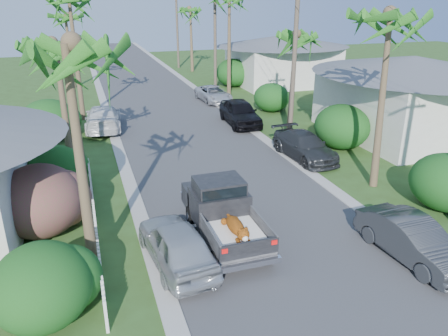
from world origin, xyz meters
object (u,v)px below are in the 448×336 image
object	(u,v)px
parked_car_ln	(177,244)
palm_l_a	(65,45)
pickup_truck	(221,209)
utility_pole_c	(215,39)
palm_r_b	(295,35)
parked_car_rf	(240,113)
palm_r_a	(394,14)
parked_car_rn	(412,240)
palm_l_d	(65,16)
parked_car_rd	(213,94)
house_right_far	(282,62)
utility_pole_b	(294,63)
utility_pole_d	(177,28)
parked_car_lf	(103,118)
palm_r_d	(190,9)
house_right_near	(409,99)
parked_car_rm	(305,146)
palm_l_b	(55,43)

from	to	relation	value
parked_car_ln	palm_l_a	distance (m)	6.75
pickup_truck	utility_pole_c	size ratio (longest dim) A/B	0.57
palm_l_a	palm_r_b	world-z (taller)	palm_l_a
parked_car_rf	utility_pole_c	xyz separation A→B (m)	(1.58, 10.66, 3.77)
parked_car_ln	parked_car_rf	bearing A→B (deg)	-123.46
pickup_truck	palm_r_a	size ratio (longest dim) A/B	0.59
parked_car_rn	palm_l_d	distance (m)	35.59
parked_car_rf	parked_car_rd	xyz separation A→B (m)	(0.29, 7.09, -0.21)
palm_l_d	house_right_far	xyz separation A→B (m)	(19.50, -4.00, -4.32)
pickup_truck	utility_pole_b	size ratio (longest dim) A/B	0.57
utility_pole_d	utility_pole_b	bearing A→B (deg)	-90.00
parked_car_rd	palm_l_d	world-z (taller)	palm_l_d
parked_car_lf	palm_r_d	distance (m)	24.54
parked_car_rd	parked_car_rn	bearing A→B (deg)	-95.05
parked_car_lf	utility_pole_c	world-z (taller)	utility_pole_c
parked_car_ln	palm_l_d	world-z (taller)	palm_l_d
parked_car_rn	parked_car_ln	bearing A→B (deg)	159.74
utility_pole_c	house_right_near	bearing A→B (deg)	-65.18
parked_car_ln	palm_l_d	bearing A→B (deg)	-90.98
palm_r_a	house_right_near	xyz separation A→B (m)	(6.70, 6.00, -5.20)
palm_l_a	parked_car_rm	bearing A→B (deg)	32.21
palm_l_a	pickup_truck	bearing A→B (deg)	10.67
parked_car_rn	house_right_near	size ratio (longest dim) A/B	0.46
palm_l_b	pickup_truck	bearing A→B (deg)	-57.72
utility_pole_b	pickup_truck	bearing A→B (deg)	-128.43
parked_car_rf	utility_pole_c	distance (m)	11.42
parked_car_rn	utility_pole_d	distance (m)	42.80
palm_l_b	utility_pole_d	bearing A→B (deg)	68.20
palm_l_a	palm_l_b	distance (m)	9.05
parked_car_rm	palm_l_b	bearing A→B (deg)	166.43
parked_car_rf	palm_l_b	size ratio (longest dim) A/B	0.65
utility_pole_b	parked_car_ln	bearing A→B (deg)	-131.28
parked_car_rn	palm_r_d	size ratio (longest dim) A/B	0.52
utility_pole_d	palm_r_d	bearing A→B (deg)	-73.30
palm_l_a	palm_r_a	bearing A→B (deg)	13.50
parked_car_rf	house_right_far	distance (m)	15.58
parked_car_rn	palm_r_d	distance (m)	40.13
pickup_truck	parked_car_ln	bearing A→B (deg)	-145.52
utility_pole_c	utility_pole_d	distance (m)	15.00
parked_car_rf	parked_car_rd	world-z (taller)	parked_car_rf
parked_car_rf	palm_r_d	bearing A→B (deg)	86.58
utility_pole_c	utility_pole_d	bearing A→B (deg)	90.00
palm_r_b	utility_pole_d	bearing A→B (deg)	92.05
pickup_truck	parked_car_rm	xyz separation A→B (m)	(6.66, 6.20, -0.34)
palm_l_a	house_right_near	distance (m)	21.72
parked_car_ln	utility_pole_b	world-z (taller)	utility_pole_b
palm_l_b	palm_r_b	distance (m)	13.73
parked_car_rd	palm_r_d	xyz separation A→B (m)	(2.18, 15.57, 6.12)
palm_l_a	utility_pole_c	world-z (taller)	utility_pole_c
parked_car_rd	palm_l_b	distance (m)	17.57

